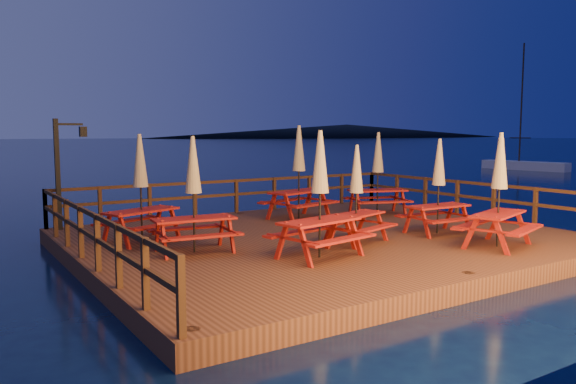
% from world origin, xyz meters
% --- Properties ---
extents(ground, '(500.00, 500.00, 0.00)m').
position_xyz_m(ground, '(0.00, 0.00, 0.00)').
color(ground, black).
rests_on(ground, ground).
extents(deck, '(12.00, 10.00, 0.40)m').
position_xyz_m(deck, '(0.00, 0.00, 0.20)').
color(deck, '#442515').
rests_on(deck, ground).
extents(deck_piles, '(11.44, 9.44, 1.40)m').
position_xyz_m(deck_piles, '(0.00, 0.00, -0.30)').
color(deck_piles, '#3C2013').
rests_on(deck_piles, ground).
extents(railing, '(11.80, 9.75, 1.10)m').
position_xyz_m(railing, '(0.00, 1.78, 1.16)').
color(railing, '#3C2013').
rests_on(railing, deck).
extents(lamp_post, '(0.85, 0.18, 3.00)m').
position_xyz_m(lamp_post, '(-5.39, 4.55, 2.20)').
color(lamp_post, black).
rests_on(lamp_post, deck).
extents(headland_right, '(230.40, 86.40, 7.00)m').
position_xyz_m(headland_right, '(185.00, 230.00, 3.50)').
color(headland_right, black).
rests_on(headland_right, ground).
extents(sailboat, '(1.97, 6.97, 10.23)m').
position_xyz_m(sailboat, '(31.74, 16.04, 0.34)').
color(sailboat, silver).
rests_on(sailboat, ground).
extents(picnic_table_0, '(1.95, 1.67, 2.56)m').
position_xyz_m(picnic_table_0, '(-3.62, -0.09, 1.73)').
color(picnic_table_0, maroon).
rests_on(picnic_table_0, deck).
extents(picnic_table_1, '(2.22, 2.03, 2.60)m').
position_xyz_m(picnic_table_1, '(-4.21, 1.69, 1.75)').
color(picnic_table_1, maroon).
rests_on(picnic_table_1, deck).
extents(picnic_table_2, '(1.80, 1.51, 2.47)m').
position_xyz_m(picnic_table_2, '(2.66, -1.39, 1.68)').
color(picnic_table_2, maroon).
rests_on(picnic_table_2, deck).
extents(picnic_table_3, '(2.32, 2.07, 2.84)m').
position_xyz_m(picnic_table_3, '(1.03, 2.70, 1.88)').
color(picnic_table_3, maroon).
rests_on(picnic_table_3, deck).
extents(picnic_table_4, '(2.25, 2.05, 2.63)m').
position_xyz_m(picnic_table_4, '(3.69, 2.10, 1.77)').
color(picnic_table_4, maroon).
rests_on(picnic_table_4, deck).
extents(picnic_table_5, '(2.22, 2.01, 2.63)m').
position_xyz_m(picnic_table_5, '(2.51, -3.34, 1.77)').
color(picnic_table_5, maroon).
rests_on(picnic_table_5, deck).
extents(picnic_table_6, '(2.13, 1.86, 2.68)m').
position_xyz_m(picnic_table_6, '(-1.61, -2.02, 1.79)').
color(picnic_table_6, maroon).
rests_on(picnic_table_6, deck).
extents(picnic_table_7, '(1.95, 1.76, 2.34)m').
position_xyz_m(picnic_table_7, '(0.07, -1.20, 1.62)').
color(picnic_table_7, maroon).
rests_on(picnic_table_7, deck).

